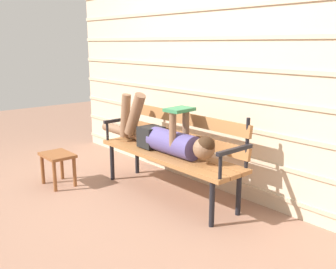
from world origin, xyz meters
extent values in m
plane|color=#936B56|center=(0.00, 0.00, 0.00)|extent=(12.00, 12.00, 0.00)
cube|color=beige|center=(0.00, 0.63, 1.22)|extent=(4.56, 0.06, 2.43)
cube|color=#C1AD8E|center=(0.00, 0.60, 0.14)|extent=(4.56, 0.02, 0.04)
cube|color=#C1AD8E|center=(0.00, 0.60, 0.41)|extent=(4.56, 0.02, 0.04)
cube|color=#C1AD8E|center=(0.00, 0.60, 0.68)|extent=(4.56, 0.02, 0.04)
cube|color=#C1AD8E|center=(0.00, 0.60, 0.95)|extent=(4.56, 0.02, 0.04)
cube|color=#C1AD8E|center=(0.00, 0.60, 1.22)|extent=(4.56, 0.02, 0.04)
cube|color=#C1AD8E|center=(0.00, 0.60, 1.49)|extent=(4.56, 0.02, 0.04)
cube|color=#C1AD8E|center=(0.00, 0.60, 1.76)|extent=(4.56, 0.02, 0.04)
cube|color=#9E6638|center=(0.00, -0.02, 0.41)|extent=(1.65, 0.13, 0.04)
cube|color=#9E6638|center=(0.00, 0.12, 0.41)|extent=(1.65, 0.13, 0.04)
cube|color=#9E6638|center=(0.00, 0.26, 0.41)|extent=(1.65, 0.13, 0.04)
cube|color=#9E6638|center=(0.00, 0.33, 0.54)|extent=(1.59, 0.05, 0.11)
cube|color=#9E6638|center=(0.00, 0.33, 0.73)|extent=(1.59, 0.05, 0.11)
cylinder|color=black|center=(-0.76, 0.33, 0.64)|extent=(0.03, 0.03, 0.42)
cylinder|color=black|center=(0.76, 0.33, 0.64)|extent=(0.03, 0.03, 0.42)
cylinder|color=black|center=(-0.73, -0.04, 0.19)|extent=(0.04, 0.04, 0.39)
cylinder|color=black|center=(0.73, -0.04, 0.19)|extent=(0.04, 0.04, 0.39)
cylinder|color=black|center=(-0.73, 0.29, 0.19)|extent=(0.04, 0.04, 0.39)
cylinder|color=black|center=(0.73, 0.29, 0.19)|extent=(0.04, 0.04, 0.39)
cube|color=black|center=(-0.80, 0.12, 0.62)|extent=(0.04, 0.40, 0.03)
cylinder|color=black|center=(-0.80, -0.04, 0.52)|extent=(0.03, 0.03, 0.20)
cube|color=black|center=(0.80, 0.12, 0.62)|extent=(0.04, 0.40, 0.03)
cylinder|color=black|center=(0.80, -0.04, 0.52)|extent=(0.03, 0.03, 0.20)
cylinder|color=#514784|center=(0.07, 0.12, 0.54)|extent=(0.55, 0.22, 0.22)
cube|color=black|center=(-0.26, 0.12, 0.54)|extent=(0.20, 0.21, 0.20)
sphere|color=brown|center=(0.47, 0.12, 0.57)|extent=(0.19, 0.19, 0.19)
sphere|color=#382314|center=(0.49, 0.12, 0.60)|extent=(0.16, 0.16, 0.16)
cylinder|color=brown|center=(-0.44, 0.06, 0.74)|extent=(0.30, 0.11, 0.46)
cylinder|color=brown|center=(-0.61, 0.06, 0.71)|extent=(0.16, 0.09, 0.46)
cylinder|color=brown|center=(-0.77, 0.18, 0.48)|extent=(0.86, 0.10, 0.10)
cylinder|color=brown|center=(0.16, 0.04, 0.69)|extent=(0.06, 0.06, 0.31)
cylinder|color=brown|center=(0.16, 0.20, 0.69)|extent=(0.06, 0.06, 0.31)
cube|color=#337A4C|center=(0.16, 0.12, 0.86)|extent=(0.20, 0.26, 0.03)
cube|color=brown|center=(-0.95, -0.56, 0.32)|extent=(0.36, 0.27, 0.03)
cylinder|color=brown|center=(-1.09, -0.67, 0.15)|extent=(0.04, 0.04, 0.31)
cylinder|color=brown|center=(-0.80, -0.67, 0.15)|extent=(0.04, 0.04, 0.31)
cylinder|color=brown|center=(-1.09, -0.45, 0.15)|extent=(0.04, 0.04, 0.31)
cylinder|color=brown|center=(-0.80, -0.45, 0.15)|extent=(0.04, 0.04, 0.31)
camera|label=1|loc=(2.65, -2.16, 1.43)|focal=41.12mm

